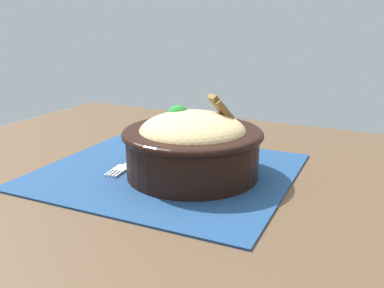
{
  "coord_description": "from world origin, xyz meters",
  "views": [
    {
      "loc": [
        -0.29,
        0.54,
        0.96
      ],
      "look_at": [
        -0.02,
        0.0,
        0.78
      ],
      "focal_mm": 38.86,
      "sensor_mm": 36.0,
      "label": 1
    }
  ],
  "objects": [
    {
      "name": "table",
      "position": [
        0.0,
        0.0,
        0.64
      ],
      "size": [
        1.02,
        0.8,
        0.72
      ],
      "color": "#4C3826",
      "rests_on": "ground_plane"
    },
    {
      "name": "placemat",
      "position": [
        0.02,
        -0.0,
        0.72
      ],
      "size": [
        0.39,
        0.36,
        0.0
      ],
      "primitive_type": "cube",
      "rotation": [
        0.0,
        0.0,
        0.03
      ],
      "color": "navy",
      "rests_on": "table"
    },
    {
      "name": "bowl",
      "position": [
        -0.02,
        0.0,
        0.77
      ],
      "size": [
        0.23,
        0.23,
        0.12
      ],
      "color": "black",
      "rests_on": "placemat"
    },
    {
      "name": "fork",
      "position": [
        0.09,
        0.01,
        0.73
      ],
      "size": [
        0.03,
        0.13,
        0.0
      ],
      "color": "silver",
      "rests_on": "placemat"
    }
  ]
}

